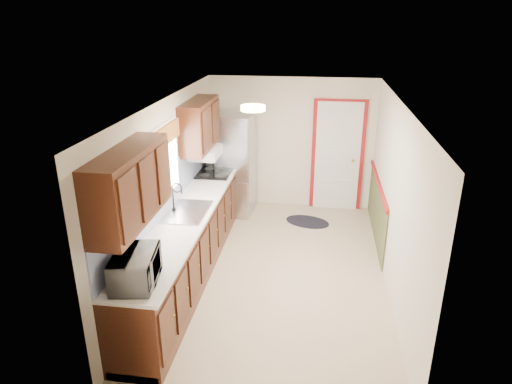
% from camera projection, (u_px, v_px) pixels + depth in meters
% --- Properties ---
extents(room_shell, '(3.20, 5.20, 2.52)m').
position_uv_depth(room_shell, '(278.00, 193.00, 6.04)').
color(room_shell, '#C5AC8B').
rests_on(room_shell, ground).
extents(kitchen_run, '(0.63, 4.00, 2.20)m').
position_uv_depth(kitchen_run, '(183.00, 223.00, 6.08)').
color(kitchen_run, '#38180C').
rests_on(kitchen_run, ground).
extents(back_wall_trim, '(1.12, 2.30, 2.08)m').
position_uv_depth(back_wall_trim, '(346.00, 167.00, 8.06)').
color(back_wall_trim, maroon).
rests_on(back_wall_trim, ground).
extents(ceiling_fixture, '(0.30, 0.30, 0.06)m').
position_uv_depth(ceiling_fixture, '(253.00, 108.00, 5.47)').
color(ceiling_fixture, '#FFD88C').
rests_on(ceiling_fixture, room_shell).
extents(microwave, '(0.41, 0.64, 0.40)m').
position_uv_depth(microwave, '(135.00, 265.00, 4.42)').
color(microwave, white).
rests_on(microwave, kitchen_run).
extents(refrigerator, '(0.78, 0.77, 1.81)m').
position_uv_depth(refrigerator, '(232.00, 164.00, 8.17)').
color(refrigerator, '#B7B7BC').
rests_on(refrigerator, ground).
extents(rug, '(0.89, 0.71, 0.01)m').
position_uv_depth(rug, '(307.00, 222.00, 8.02)').
color(rug, black).
rests_on(rug, ground).
extents(cooktop, '(0.54, 0.65, 0.02)m').
position_uv_depth(cooktop, '(215.00, 173.00, 7.58)').
color(cooktop, black).
rests_on(cooktop, kitchen_run).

